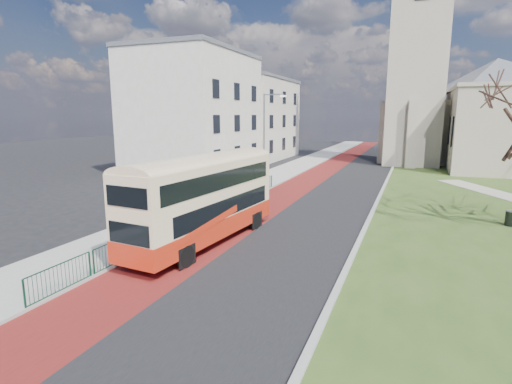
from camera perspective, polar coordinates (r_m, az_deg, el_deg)
The scene contains 13 objects.
ground at distance 19.35m, azimuth -5.17°, elevation -7.89°, with size 160.00×160.00×0.00m, color black.
road_carriageway at distance 37.48m, azimuth 10.83°, elevation 1.18°, with size 9.00×120.00×0.01m, color black.
bus_lane at distance 38.06m, azimuth 6.84°, elevation 1.45°, with size 3.40×120.00×0.01m, color #591414.
pavement_west at distance 39.18m, azimuth 1.46°, elevation 1.87°, with size 4.00×120.00×0.12m, color gray.
kerb_west at distance 38.54m, azimuth 4.25°, elevation 1.70°, with size 0.25×120.00×0.13m, color #999993.
kerb_east at distance 38.88m, azimuth 18.06°, elevation 1.27°, with size 0.25×80.00×0.13m, color #999993.
pedestrian_railing at distance 23.92m, azimuth -7.20°, elevation -2.87°, with size 0.07×24.00×1.12m.
gothic_church at distance 54.92m, azimuth 27.14°, elevation 17.01°, with size 16.38×18.00×40.00m.
street_block_near at distance 44.35m, azimuth -8.77°, elevation 11.18°, with size 10.30×14.30×13.00m.
street_block_far at distance 58.73m, azimuth -0.73°, elevation 10.48°, with size 10.30×16.30×11.50m.
streetlamp at distance 36.62m, azimuth 1.37°, elevation 8.37°, with size 2.13×0.18×8.00m.
bus at distance 19.43m, azimuth -7.42°, elevation -0.52°, with size 3.22×10.22×4.20m.
litter_bin at distance 26.89m, azimuth 32.55°, elevation -3.15°, with size 0.59×0.59×0.88m.
Camera 1 is at (8.33, -16.32, 6.23)m, focal length 28.00 mm.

